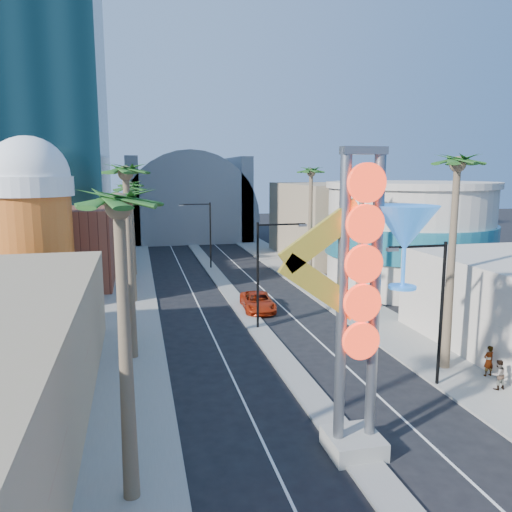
# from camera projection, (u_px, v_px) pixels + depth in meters

# --- Properties ---
(ground) EXTENTS (240.00, 240.00, 0.00)m
(ground) POSITION_uv_depth(u_px,v_px,m) (388.00, 497.00, 18.02)
(ground) COLOR black
(ground) RESTS_ON ground
(sidewalk_west) EXTENTS (5.00, 100.00, 0.15)m
(sidewalk_west) POSITION_uv_depth(u_px,v_px,m) (129.00, 289.00, 49.39)
(sidewalk_west) COLOR gray
(sidewalk_west) RESTS_ON ground
(sidewalk_east) EXTENTS (5.00, 100.00, 0.15)m
(sidewalk_east) POSITION_uv_depth(u_px,v_px,m) (311.00, 280.00, 53.74)
(sidewalk_east) COLOR gray
(sidewalk_east) RESTS_ON ground
(median) EXTENTS (1.60, 84.00, 0.15)m
(median) POSITION_uv_depth(u_px,v_px,m) (219.00, 278.00, 54.44)
(median) COLOR gray
(median) RESTS_ON ground
(hotel_tower) EXTENTS (20.00, 20.00, 50.00)m
(hotel_tower) POSITION_uv_depth(u_px,v_px,m) (12.00, 56.00, 58.65)
(hotel_tower) COLOR black
(hotel_tower) RESTS_ON ground
(brick_filler_west) EXTENTS (10.00, 10.00, 8.00)m
(brick_filler_west) POSITION_uv_depth(u_px,v_px,m) (61.00, 248.00, 50.12)
(brick_filler_west) COLOR brown
(brick_filler_west) RESTS_ON ground
(filler_east) EXTENTS (10.00, 20.00, 10.00)m
(filler_east) POSITION_uv_depth(u_px,v_px,m) (324.00, 221.00, 66.87)
(filler_east) COLOR #9C8A65
(filler_east) RESTS_ON ground
(beer_mug) EXTENTS (7.00, 7.00, 14.50)m
(beer_mug) POSITION_uv_depth(u_px,v_px,m) (32.00, 217.00, 41.57)
(beer_mug) COLOR #D2531C
(beer_mug) RESTS_ON ground
(turquoise_building) EXTENTS (16.60, 16.60, 10.60)m
(turquoise_building) POSITION_uv_depth(u_px,v_px,m) (408.00, 236.00, 50.02)
(turquoise_building) COLOR beige
(turquoise_building) RESTS_ON ground
(canopy) EXTENTS (22.00, 16.00, 22.00)m
(canopy) POSITION_uv_depth(u_px,v_px,m) (187.00, 214.00, 86.33)
(canopy) COLOR slate
(canopy) RESTS_ON ground
(neon_sign) EXTENTS (6.53, 2.60, 12.55)m
(neon_sign) POSITION_uv_depth(u_px,v_px,m) (379.00, 281.00, 19.82)
(neon_sign) COLOR gray
(neon_sign) RESTS_ON ground
(streetlight_0) EXTENTS (3.79, 0.25, 8.00)m
(streetlight_0) POSITION_uv_depth(u_px,v_px,m) (265.00, 265.00, 36.50)
(streetlight_0) COLOR black
(streetlight_0) RESTS_ON ground
(streetlight_1) EXTENTS (3.79, 0.25, 8.00)m
(streetlight_1) POSITION_uv_depth(u_px,v_px,m) (206.00, 229.00, 59.26)
(streetlight_1) COLOR black
(streetlight_1) RESTS_ON ground
(streetlight_2) EXTENTS (3.45, 0.25, 8.00)m
(streetlight_2) POSITION_uv_depth(u_px,v_px,m) (434.00, 301.00, 26.42)
(streetlight_2) COLOR black
(streetlight_2) RESTS_ON ground
(palm_0) EXTENTS (2.40, 2.40, 11.70)m
(palm_0) POSITION_uv_depth(u_px,v_px,m) (120.00, 224.00, 16.21)
(palm_0) COLOR brown
(palm_0) RESTS_ON ground
(palm_1) EXTENTS (2.40, 2.40, 12.70)m
(palm_1) POSITION_uv_depth(u_px,v_px,m) (126.00, 185.00, 29.48)
(palm_1) COLOR brown
(palm_1) RESTS_ON ground
(palm_2) EXTENTS (2.40, 2.40, 11.20)m
(palm_2) POSITION_uv_depth(u_px,v_px,m) (130.00, 196.00, 43.13)
(palm_2) COLOR brown
(palm_2) RESTS_ON ground
(palm_3) EXTENTS (2.40, 2.40, 11.20)m
(palm_3) POSITION_uv_depth(u_px,v_px,m) (131.00, 191.00, 54.64)
(palm_3) COLOR brown
(palm_3) RESTS_ON ground
(palm_5) EXTENTS (2.40, 2.40, 13.20)m
(palm_5) POSITION_uv_depth(u_px,v_px,m) (457.00, 178.00, 27.78)
(palm_5) COLOR brown
(palm_5) RESTS_ON ground
(palm_6) EXTENTS (2.40, 2.40, 11.70)m
(palm_6) POSITION_uv_depth(u_px,v_px,m) (362.00, 193.00, 39.51)
(palm_6) COLOR brown
(palm_6) RESTS_ON ground
(palm_7) EXTENTS (2.40, 2.40, 12.70)m
(palm_7) POSITION_uv_depth(u_px,v_px,m) (311.00, 179.00, 50.86)
(palm_7) COLOR brown
(palm_7) RESTS_ON ground
(red_pickup) EXTENTS (2.85, 5.56, 1.50)m
(red_pickup) POSITION_uv_depth(u_px,v_px,m) (258.00, 302.00, 42.08)
(red_pickup) COLOR #B22B0D
(red_pickup) RESTS_ON ground
(pedestrian_a) EXTENTS (0.69, 0.48, 1.79)m
(pedestrian_a) POSITION_uv_depth(u_px,v_px,m) (489.00, 361.00, 28.19)
(pedestrian_a) COLOR gray
(pedestrian_a) RESTS_ON sidewalk_east
(pedestrian_b) EXTENTS (0.82, 0.66, 1.63)m
(pedestrian_b) POSITION_uv_depth(u_px,v_px,m) (498.00, 375.00, 26.47)
(pedestrian_b) COLOR gray
(pedestrian_b) RESTS_ON sidewalk_east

